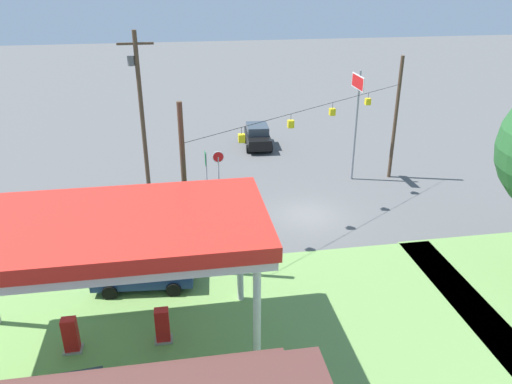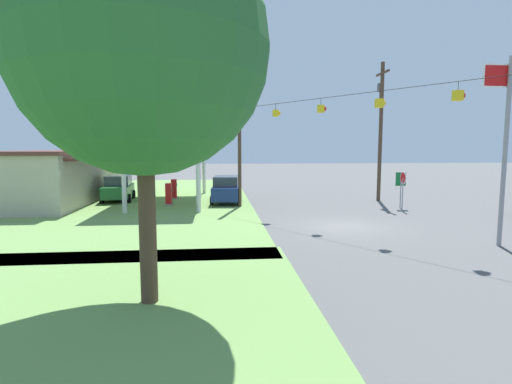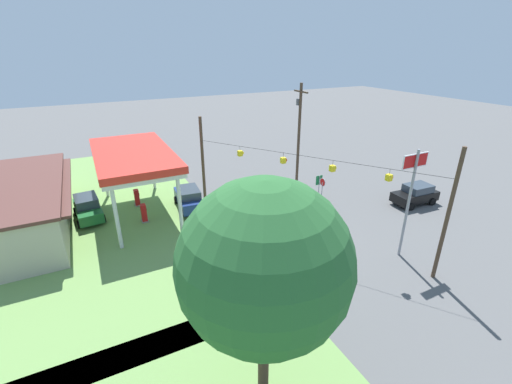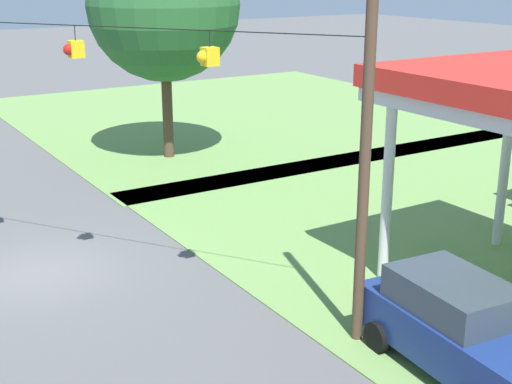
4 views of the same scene
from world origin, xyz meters
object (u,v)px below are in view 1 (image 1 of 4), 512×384
Objects in this scene: fuel_pump_far at (71,336)px; stop_sign_roadside at (218,161)px; fuel_pump_near at (163,327)px; car_on_crossroad at (258,136)px; car_at_pumps_front at (145,267)px; utility_pole_main at (140,105)px; route_sign at (206,162)px; stop_sign_overhead at (357,106)px; gas_station_canopy at (103,232)px.

stop_sign_roadside reaches higher than fuel_pump_far.
car_on_crossroad reaches higher than fuel_pump_near.
car_at_pumps_front is (0.82, -4.06, 0.28)m from fuel_pump_near.
fuel_pump_near is 16.48m from utility_pole_main.
car_on_crossroad is 8.84m from route_sign.
stop_sign_overhead reaches higher than fuel_pump_near.
stop_sign_roadside reaches higher than car_at_pumps_front.
utility_pole_main is at bearing -47.12° from car_on_crossroad.
fuel_pump_near is 0.20× the size of stop_sign_overhead.
utility_pole_main is (1.11, -15.66, 5.02)m from fuel_pump_near.
fuel_pump_near is 0.36× the size of car_on_crossroad.
utility_pole_main is (-2.37, -15.66, 5.02)m from fuel_pump_far.
stop_sign_overhead reaches higher than fuel_pump_far.
car_at_pumps_front reaches higher than fuel_pump_far.
gas_station_canopy is 5.86m from car_at_pumps_front.
stop_sign_overhead reaches higher than car_on_crossroad.
fuel_pump_near is 15.82m from route_sign.
fuel_pump_far is 0.36× the size of car_on_crossroad.
car_at_pumps_front is 0.62× the size of stop_sign_overhead.
stop_sign_roadside is at bearing 175.50° from utility_pole_main.
stop_sign_overhead is at bearing 177.27° from utility_pole_main.
route_sign is (0.84, -0.25, -0.10)m from stop_sign_roadside.
fuel_pump_near is 20.36m from stop_sign_overhead.
stop_sign_overhead is at bearing 37.25° from car_on_crossroad.
gas_station_canopy is at bearing 45.44° from stop_sign_overhead.
fuel_pump_near is at bearing 106.29° from car_at_pumps_front.
route_sign reaches higher than fuel_pump_near.
stop_sign_roadside is (-5.42, -15.28, -3.33)m from gas_station_canopy.
fuel_pump_far is at bearing -115.12° from stop_sign_roadside.
stop_sign_roadside is 0.24× the size of utility_pole_main.
gas_station_canopy is 15.68m from utility_pole_main.
stop_sign_roadside is (-4.50, -11.22, 0.81)m from car_at_pumps_front.
car_on_crossroad reaches higher than fuel_pump_far.
stop_sign_overhead is at bearing -1.82° from stop_sign_roadside.
fuel_pump_near is 1.00× the size of fuel_pump_far.
gas_station_canopy reaches higher than fuel_pump_far.
route_sign is at bearing -100.38° from fuel_pump_near.
fuel_pump_near is 0.15× the size of utility_pole_main.
stop_sign_roadside reaches higher than route_sign.
stop_sign_roadside is (-7.16, -15.28, 1.08)m from fuel_pump_far.
route_sign is at bearing 178.19° from utility_pole_main.
car_at_pumps_front is at bearing 72.28° from route_sign.
route_sign is 5.65m from utility_pole_main.
fuel_pump_near is at bearing 180.00° from fuel_pump_far.
stop_sign_overhead reaches higher than gas_station_canopy.
stop_sign_overhead reaches higher than car_at_pumps_front.
route_sign reaches higher than car_on_crossroad.
stop_sign_overhead is 3.17× the size of route_sign.
car_on_crossroad is at bearing -115.87° from fuel_pump_far.
stop_sign_overhead is 0.74× the size of utility_pole_main.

